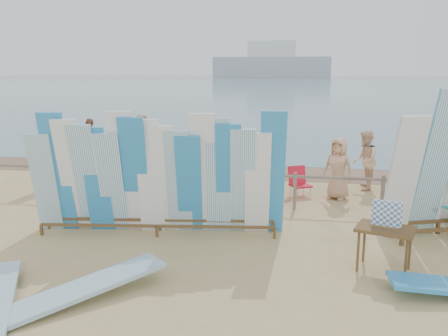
% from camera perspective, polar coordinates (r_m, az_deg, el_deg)
% --- Properties ---
extents(ground, '(160.00, 160.00, 0.00)m').
position_cam_1_polar(ground, '(8.93, -5.27, -9.77)').
color(ground, tan).
rests_on(ground, ground).
extents(ocean, '(320.00, 240.00, 0.02)m').
position_cam_1_polar(ocean, '(136.06, 9.14, 10.24)').
color(ocean, slate).
rests_on(ocean, ground).
extents(wet_sand_strip, '(40.00, 2.60, 0.01)m').
position_cam_1_polar(wet_sand_strip, '(15.71, 1.58, -0.25)').
color(wet_sand_strip, brown).
rests_on(wet_sand_strip, ground).
extents(distant_ship, '(45.00, 8.00, 14.00)m').
position_cam_1_polar(distant_ship, '(188.55, 5.74, 12.32)').
color(distant_ship, '#999EA3').
rests_on(distant_ship, ocean).
extents(fence, '(12.08, 0.08, 0.90)m').
position_cam_1_polar(fence, '(11.53, -1.45, -1.46)').
color(fence, '#736557').
rests_on(fence, ground).
extents(main_surfboard_rack, '(5.08, 1.24, 2.53)m').
position_cam_1_polar(main_surfboard_rack, '(9.50, -8.03, -1.38)').
color(main_surfboard_rack, brown).
rests_on(main_surfboard_rack, ground).
extents(vendor_table, '(1.05, 0.88, 1.20)m').
position_cam_1_polar(vendor_table, '(8.32, 18.72, -9.07)').
color(vendor_table, brown).
rests_on(vendor_table, ground).
extents(flat_board_b, '(2.19, 2.40, 0.32)m').
position_cam_1_polar(flat_board_b, '(7.39, -17.21, -15.04)').
color(flat_board_b, '#7EB1C9').
rests_on(flat_board_b, ground).
extents(beach_chair_left, '(0.76, 0.77, 0.91)m').
position_cam_1_polar(beach_chair_left, '(12.77, -3.51, -1.86)').
color(beach_chair_left, red).
rests_on(beach_chair_left, ground).
extents(beach_chair_right, '(0.67, 0.68, 0.77)m').
position_cam_1_polar(beach_chair_right, '(12.63, 9.11, -2.33)').
color(beach_chair_right, red).
rests_on(beach_chair_right, ground).
extents(stroller, '(0.69, 0.90, 1.12)m').
position_cam_1_polar(stroller, '(11.95, 5.55, -1.93)').
color(stroller, red).
rests_on(stroller, ground).
extents(beachgoer_4, '(0.83, 1.17, 1.84)m').
position_cam_1_polar(beachgoer_4, '(12.60, 0.25, 1.02)').
color(beachgoer_4, '#8C6042').
rests_on(beachgoer_4, ground).
extents(beachgoer_11, '(0.94, 1.72, 1.77)m').
position_cam_1_polar(beachgoer_11, '(16.66, -9.82, 3.36)').
color(beachgoer_11, beige).
rests_on(beachgoer_11, ground).
extents(beachgoer_9, '(1.24, 1.20, 1.89)m').
position_cam_1_polar(beachgoer_9, '(15.33, 24.83, 1.96)').
color(beachgoer_9, tan).
rests_on(beachgoer_9, ground).
extents(beachgoer_2, '(0.81, 0.76, 1.55)m').
position_cam_1_polar(beachgoer_2, '(13.80, -14.52, 0.98)').
color(beachgoer_2, beige).
rests_on(beachgoer_2, ground).
extents(beachgoer_0, '(0.45, 0.82, 1.61)m').
position_cam_1_polar(beachgoer_0, '(13.97, -20.44, 0.85)').
color(beachgoer_0, tan).
rests_on(beachgoer_0, ground).
extents(beachgoer_extra_1, '(0.64, 1.05, 1.66)m').
position_cam_1_polar(beachgoer_extra_1, '(16.74, -15.81, 2.94)').
color(beachgoer_extra_1, '#8C6042').
rests_on(beachgoer_extra_1, ground).
extents(beachgoer_5, '(1.76, 1.03, 1.81)m').
position_cam_1_polar(beachgoer_5, '(13.87, 0.02, 1.94)').
color(beachgoer_5, beige).
rests_on(beachgoer_5, ground).
extents(beachgoer_6, '(0.86, 0.68, 1.59)m').
position_cam_1_polar(beachgoer_6, '(12.42, 13.57, -0.06)').
color(beachgoer_6, tan).
rests_on(beachgoer_6, ground).
extents(beachgoer_8, '(0.47, 0.84, 1.65)m').
position_cam_1_polar(beachgoer_8, '(13.56, 16.57, 0.88)').
color(beachgoer_8, beige).
rests_on(beachgoer_8, ground).
extents(beachgoer_1, '(0.44, 0.68, 1.76)m').
position_cam_1_polar(beachgoer_1, '(13.47, -12.06, 1.27)').
color(beachgoer_1, '#8C6042').
rests_on(beachgoer_1, ground).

